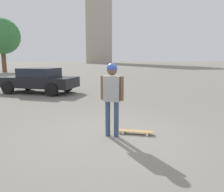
# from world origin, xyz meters

# --- Properties ---
(ground_plane) EXTENTS (220.00, 220.00, 0.00)m
(ground_plane) POSITION_xyz_m (0.00, 0.00, 0.00)
(ground_plane) COLOR gray
(person) EXTENTS (0.53, 0.35, 1.80)m
(person) POSITION_xyz_m (0.00, 0.00, 1.14)
(person) COLOR #38476B
(person) RESTS_ON ground_plane
(skateboard) EXTENTS (0.91, 0.48, 0.08)m
(skateboard) POSITION_xyz_m (0.61, 0.07, 0.07)
(skateboard) COLOR tan
(skateboard) RESTS_ON ground_plane
(car_parked_near) EXTENTS (4.55, 3.22, 1.37)m
(car_parked_near) POSITION_xyz_m (-3.11, 7.29, 0.72)
(car_parked_near) COLOR black
(car_parked_near) RESTS_ON ground_plane
(building_block_distant) EXTENTS (8.97, 12.06, 33.90)m
(building_block_distant) POSITION_xyz_m (5.12, 77.65, 16.95)
(building_block_distant) COLOR #B2A899
(building_block_distant) RESTS_ON ground_plane
(tree_distant) EXTENTS (4.81, 4.81, 7.25)m
(tree_distant) POSITION_xyz_m (-11.45, 27.12, 4.81)
(tree_distant) COLOR brown
(tree_distant) RESTS_ON ground_plane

